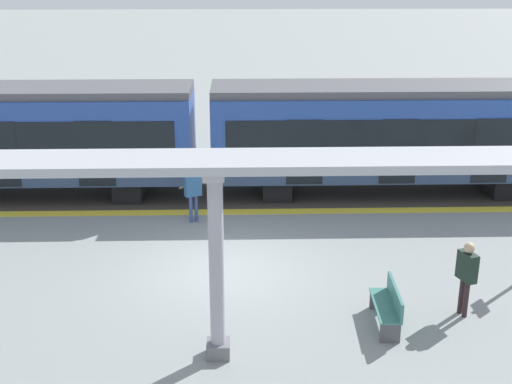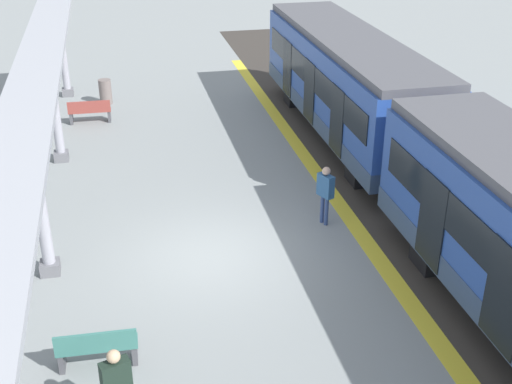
# 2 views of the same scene
# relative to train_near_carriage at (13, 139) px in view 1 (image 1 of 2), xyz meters

# --- Properties ---
(ground_plane) EXTENTS (176.00, 176.00, 0.00)m
(ground_plane) POSITION_rel_train_near_carriage_xyz_m (5.74, 6.74, -1.83)
(ground_plane) COLOR gray
(tactile_edge_strip) EXTENTS (0.44, 34.08, 0.01)m
(tactile_edge_strip) POSITION_rel_train_near_carriage_xyz_m (1.82, 6.74, -1.82)
(tactile_edge_strip) COLOR yellow
(tactile_edge_strip) RESTS_ON ground
(trackbed) EXTENTS (3.20, 46.08, 0.01)m
(trackbed) POSITION_rel_train_near_carriage_xyz_m (-0.01, 6.74, -1.82)
(trackbed) COLOR #38332D
(trackbed) RESTS_ON ground
(train_near_carriage) EXTENTS (2.65, 11.32, 3.48)m
(train_near_carriage) POSITION_rel_train_near_carriage_xyz_m (0.00, 0.00, 0.00)
(train_near_carriage) COLOR #284B9D
(train_near_carriage) RESTS_ON ground
(train_far_carriage) EXTENTS (2.65, 11.32, 3.48)m
(train_far_carriage) POSITION_rel_train_near_carriage_xyz_m (0.00, 11.90, 0.00)
(train_far_carriage) COLOR #284B9D
(train_far_carriage) RESTS_ON ground
(canopy_pillar_third) EXTENTS (1.10, 0.44, 3.80)m
(canopy_pillar_third) POSITION_rel_train_near_carriage_xyz_m (9.44, 6.67, 0.10)
(canopy_pillar_third) COLOR slate
(canopy_pillar_third) RESTS_ON ground
(canopy_beam) EXTENTS (1.20, 27.33, 0.16)m
(canopy_beam) POSITION_rel_train_near_carriage_xyz_m (9.44, 6.70, 2.05)
(canopy_beam) COLOR #A8AAB2
(canopy_beam) RESTS_ON canopy_pillar_nearest
(bench_near_end) EXTENTS (1.52, 0.50, 0.86)m
(bench_near_end) POSITION_rel_train_near_carriage_xyz_m (8.38, 10.14, -1.38)
(bench_near_end) COLOR #3B786E
(bench_near_end) RESTS_ON ground
(passenger_waiting_near_edge) EXTENTS (0.38, 0.51, 1.62)m
(passenger_waiting_near_edge) POSITION_rel_train_near_carriage_xyz_m (2.57, 5.78, -0.81)
(passenger_waiting_near_edge) COLOR #364C83
(passenger_waiting_near_edge) RESTS_ON ground
(passenger_by_the_benches) EXTENTS (0.52, 0.35, 1.67)m
(passenger_by_the_benches) POSITION_rel_train_near_carriage_xyz_m (8.03, 11.82, -0.78)
(passenger_by_the_benches) COLOR #2D2024
(passenger_by_the_benches) RESTS_ON ground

